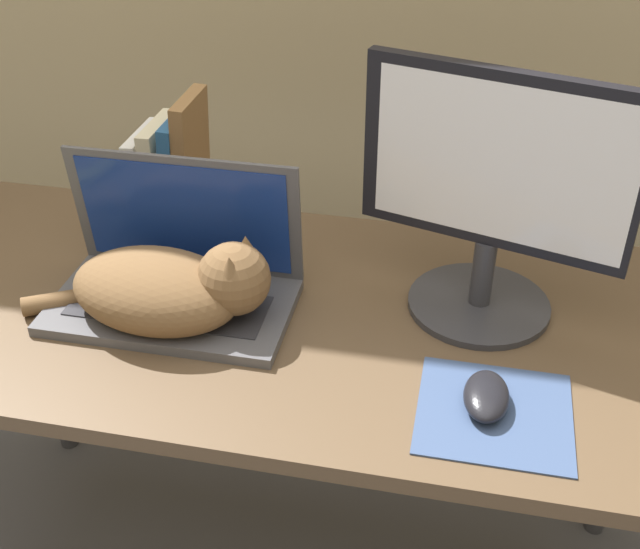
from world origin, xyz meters
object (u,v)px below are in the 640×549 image
object	(u,v)px
cat	(171,288)
computer_mouse	(486,396)
book_row	(172,170)
external_monitor	(493,195)
laptop	(176,278)

from	to	relation	value
cat	computer_mouse	size ratio (longest dim) A/B	3.88
book_row	cat	bearing A→B (deg)	-70.48
book_row	external_monitor	bearing A→B (deg)	-16.36
computer_mouse	book_row	size ratio (longest dim) A/B	0.41
computer_mouse	book_row	bearing A→B (deg)	145.96
laptop	external_monitor	xyz separation A→B (m)	(0.49, 0.08, 0.16)
computer_mouse	laptop	bearing A→B (deg)	163.23
laptop	computer_mouse	size ratio (longest dim) A/B	3.70
laptop	cat	world-z (taller)	laptop
laptop	external_monitor	bearing A→B (deg)	9.67
computer_mouse	book_row	distance (m)	0.74
external_monitor	book_row	distance (m)	0.63
cat	book_row	world-z (taller)	book_row
cat	external_monitor	world-z (taller)	external_monitor
cat	external_monitor	distance (m)	0.52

